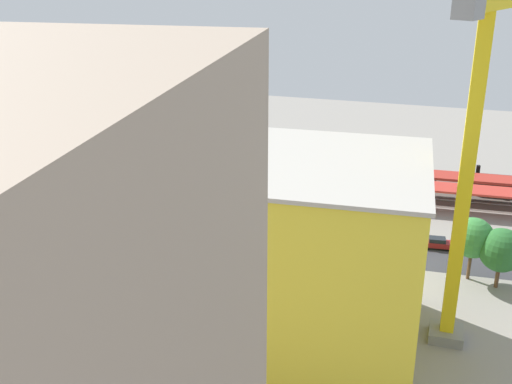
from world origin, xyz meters
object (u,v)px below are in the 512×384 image
freight_coach_far (278,168)px  street_tree_4 (501,250)px  parked_car_3 (300,225)px  traffic_light (317,203)px  parked_car_0 (437,243)px  parked_car_2 (344,233)px  construction_building (238,247)px  tower_crane (475,152)px  parked_car_5 (215,217)px  parked_car_6 (176,212)px  street_tree_3 (473,238)px  locomotive (511,186)px  box_truck_0 (301,257)px  platform_canopy_near (330,178)px  parked_car_7 (136,206)px  platform_canopy_far (345,168)px  street_tree_1 (141,202)px  parked_car_1 (385,238)px  street_tree_2 (285,222)px  street_tree_5 (105,197)px  parked_car_4 (252,220)px

freight_coach_far → street_tree_4: street_tree_4 is taller
parked_car_3 → traffic_light: (-2.40, -0.38, 3.77)m
parked_car_0 → parked_car_2: parked_car_2 is taller
construction_building → traffic_light: size_ratio=5.51×
tower_crane → street_tree_4: tower_crane is taller
freight_coach_far → street_tree_4: bearing=142.0°
parked_car_5 → parked_car_6: (6.60, 0.01, -0.05)m
traffic_light → street_tree_3: bearing=158.0°
locomotive → box_truck_0: size_ratio=1.74×
platform_canopy_near → parked_car_0: size_ratio=16.04×
parked_car_7 → tower_crane: 57.49m
platform_canopy_far → parked_car_5: platform_canopy_far is taller
platform_canopy_near → tower_crane: size_ratio=1.88×
street_tree_1 → street_tree_4: size_ratio=1.12×
parked_car_0 → parked_car_2: (13.22, 0.37, 0.05)m
locomotive → traffic_light: 37.94m
tower_crane → parked_car_1: bearing=-65.5°
freight_coach_far → parked_car_1: size_ratio=4.08×
parked_car_1 → parked_car_2: (5.93, 0.02, 0.01)m
platform_canopy_far → parked_car_5: bearing=50.5°
parked_car_5 → street_tree_2: (-13.44, 8.21, 4.37)m
parked_car_1 → box_truck_0: bearing=49.3°
parked_car_2 → street_tree_1: bearing=17.1°
parked_car_7 → parked_car_6: bearing=176.7°
platform_canopy_far → street_tree_3: (-20.78, 27.96, 1.97)m
platform_canopy_far → parked_car_6: platform_canopy_far is taller
parked_car_5 → tower_crane: (-35.75, 20.78, 20.19)m
parked_car_3 → parked_car_6: parked_car_3 is taller
locomotive → freight_coach_far: 40.53m
parked_car_6 → tower_crane: (-42.34, 20.77, 20.24)m
street_tree_3 → street_tree_1: bearing=1.3°
freight_coach_far → box_truck_0: bearing=110.6°
street_tree_3 → parked_car_0: bearing=-62.6°
parked_car_5 → street_tree_5: size_ratio=0.60×
street_tree_4 → traffic_light: size_ratio=1.16×
locomotive → street_tree_3: size_ratio=1.71×
freight_coach_far → parked_car_1: bearing=137.9°
parked_car_3 → parked_car_4: size_ratio=1.17×
locomotive → parked_car_4: bearing=32.6°
freight_coach_far → street_tree_2: street_tree_2 is taller
platform_canopy_far → street_tree_5: size_ratio=8.60×
street_tree_2 → parked_car_7: bearing=-17.6°
box_truck_0 → street_tree_4: (-24.58, -2.50, 3.37)m
parked_car_4 → parked_car_6: (12.61, 0.57, -0.09)m
locomotive → box_truck_0: 46.53m
parked_car_7 → parked_car_2: bearing=179.5°
parked_car_5 → street_tree_2: street_tree_2 is taller
parked_car_5 → parked_car_7: bearing=-1.7°
platform_canopy_far → street_tree_5: street_tree_5 is taller
box_truck_0 → street_tree_1: street_tree_1 is taller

